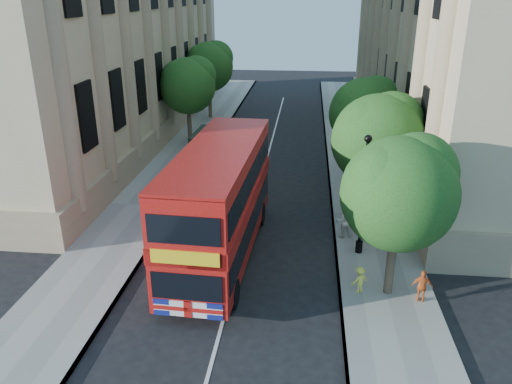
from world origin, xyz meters
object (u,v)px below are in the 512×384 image
(double_decker_bus, at_px, (220,200))
(woman_pedestrian, at_px, (344,220))
(box_van, at_px, (210,160))
(police_constable, at_px, (199,291))
(lamp_post, at_px, (363,200))

(double_decker_bus, bearing_deg, woman_pedestrian, 24.82)
(double_decker_bus, height_order, box_van, double_decker_bus)
(police_constable, height_order, woman_pedestrian, police_constable)
(double_decker_bus, distance_m, police_constable, 4.55)
(double_decker_bus, bearing_deg, box_van, 106.23)
(lamp_post, xyz_separation_m, woman_pedestrian, (-0.60, 1.39, -1.59))
(lamp_post, bearing_deg, box_van, 134.80)
(lamp_post, xyz_separation_m, box_van, (-7.90, 7.96, -1.10))
(double_decker_bus, distance_m, box_van, 9.01)
(double_decker_bus, xyz_separation_m, box_van, (-2.10, 8.69, -1.18))
(woman_pedestrian, bearing_deg, police_constable, 33.75)
(double_decker_bus, relative_size, box_van, 2.01)
(double_decker_bus, relative_size, police_constable, 5.08)
(lamp_post, xyz_separation_m, double_decker_bus, (-5.81, -0.73, 0.08))
(double_decker_bus, bearing_deg, lamp_post, 9.80)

